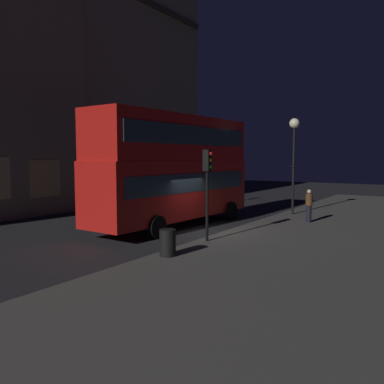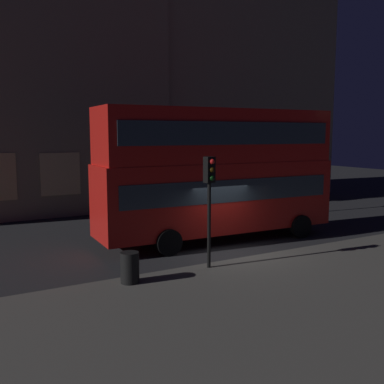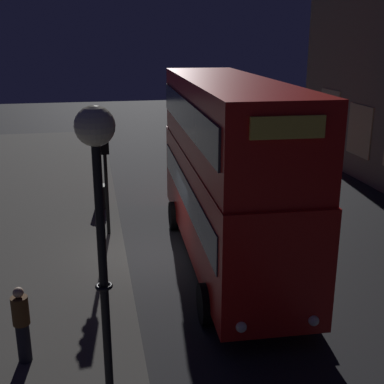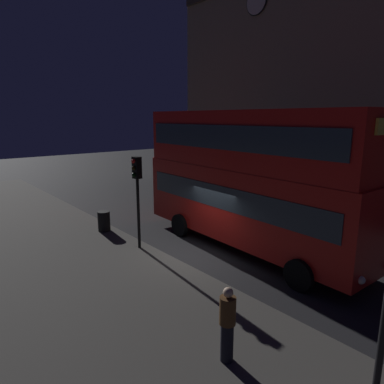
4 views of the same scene
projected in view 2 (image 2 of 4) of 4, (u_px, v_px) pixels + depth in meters
name	position (u px, v px, depth m)	size (l,w,h in m)	color
ground_plane	(233.00, 254.00, 17.13)	(80.00, 80.00, 0.00)	#232326
sidewalk_slab	(344.00, 296.00, 12.50)	(44.00, 8.94, 0.12)	#4C4944
building_with_clock	(12.00, 61.00, 25.78)	(16.56, 7.47, 17.41)	tan
building_plain_facade	(208.00, 71.00, 33.07)	(17.72, 8.28, 18.28)	tan
double_decker_bus	(218.00, 168.00, 18.90)	(10.56, 3.11, 5.57)	red
traffic_light_near_kerb	(210.00, 188.00, 14.64)	(0.35, 0.38, 3.70)	black
traffic_light_far_side	(313.00, 167.00, 25.76)	(0.33, 0.37, 3.66)	black
litter_bin	(130.00, 268.00, 13.40)	(0.56, 0.56, 0.93)	black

